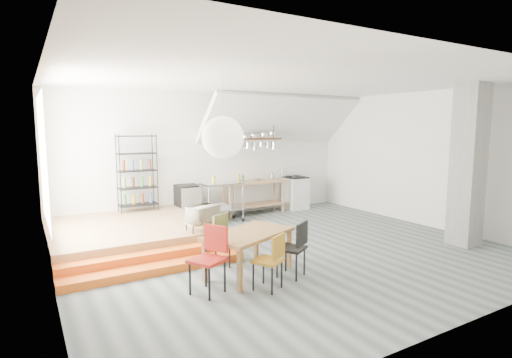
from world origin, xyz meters
TOP-DOWN VIEW (x-y plane):
  - floor at (0.00, 0.00)m, footprint 8.00×8.00m
  - wall_back at (0.00, 3.50)m, footprint 8.00×0.04m
  - wall_left at (-4.00, 0.00)m, footprint 0.04×7.00m
  - wall_right at (4.00, 0.00)m, footprint 0.04×7.00m
  - ceiling at (0.00, 0.00)m, footprint 8.00×7.00m
  - slope_ceiling at (1.80, 2.90)m, footprint 4.40×1.44m
  - window_pane at (-3.98, 1.50)m, footprint 0.02×2.50m
  - platform at (-2.50, 2.00)m, footprint 3.00×3.00m
  - step_lower at (-2.50, 0.05)m, footprint 3.00×0.35m
  - step_upper at (-2.50, 0.40)m, footprint 3.00×0.35m
  - concrete_column at (3.30, -1.50)m, footprint 0.50×0.50m
  - kitchen_counter at (1.10, 3.15)m, footprint 1.80×0.60m
  - stove at (2.50, 3.16)m, footprint 0.60×0.60m
  - pot_rack at (1.13, 2.92)m, footprint 1.20×0.50m
  - wire_shelving at (-2.00, 3.20)m, footprint 0.88×0.38m
  - microwave_shelf at (-1.40, 0.75)m, footprint 0.60×0.40m
  - paper_lantern at (-1.80, -0.98)m, footprint 0.60×0.60m
  - dining_table at (-1.25, -0.75)m, footprint 1.66×1.32m
  - chair_mustard at (-1.28, -1.48)m, footprint 0.52×0.52m
  - chair_black at (-0.69, -1.24)m, footprint 0.56×0.56m
  - chair_olive at (-1.33, -0.07)m, footprint 0.51×0.51m
  - chair_red at (-2.06, -1.08)m, footprint 0.59×0.59m
  - rolling_cart at (-0.07, 2.70)m, footprint 1.03×0.60m
  - mini_fridge at (-0.78, 3.20)m, footprint 0.54×0.54m
  - microwave at (-1.40, 0.75)m, footprint 0.66×0.56m
  - bowl at (1.22, 3.10)m, footprint 0.22×0.22m

SIDE VIEW (x-z plane):
  - floor at x=0.00m, z-range 0.00..0.00m
  - step_lower at x=-2.50m, z-range 0.00..0.13m
  - step_upper at x=-2.50m, z-range 0.00..0.27m
  - platform at x=-2.50m, z-range 0.00..0.40m
  - mini_fridge at x=-0.78m, z-range 0.00..0.93m
  - stove at x=2.50m, z-range -0.11..1.07m
  - chair_mustard at x=-1.28m, z-range 0.08..0.91m
  - chair_olive at x=-1.33m, z-range 0.08..0.93m
  - chair_black at x=-0.69m, z-range 0.09..0.97m
  - microwave_shelf at x=-1.40m, z-range 0.46..0.63m
  - chair_red at x=-2.06m, z-range 0.09..1.04m
  - dining_table at x=-1.25m, z-range 0.27..0.96m
  - kitchen_counter at x=1.10m, z-range 0.17..1.08m
  - rolling_cart at x=-0.07m, z-range 0.15..1.14m
  - microwave at x=-1.40m, z-range 0.56..0.88m
  - bowl at x=1.22m, z-range 0.91..0.96m
  - wire_shelving at x=-2.00m, z-range 0.43..2.23m
  - wall_back at x=0.00m, z-range 0.00..3.20m
  - wall_left at x=-4.00m, z-range 0.00..3.20m
  - wall_right at x=4.00m, z-range 0.00..3.20m
  - concrete_column at x=3.30m, z-range 0.00..3.20m
  - window_pane at x=-3.98m, z-range 0.70..2.90m
  - pot_rack at x=1.13m, z-range 1.26..2.69m
  - paper_lantern at x=-1.80m, z-range 1.90..2.50m
  - slope_ceiling at x=1.80m, z-range 1.89..3.21m
  - ceiling at x=0.00m, z-range 3.19..3.21m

